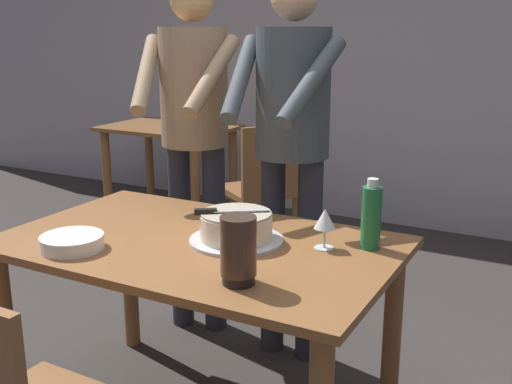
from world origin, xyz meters
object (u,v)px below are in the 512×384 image
object	(u,v)px
main_dining_table	(199,271)
background_table	(169,146)
cake_knife	(216,211)
person_cutting_cake	(292,128)
wine_glass_near	(325,220)
plate_stack	(72,242)
cake_on_platter	(236,228)
person_standing_beside	(194,119)
background_chair_2	(264,184)
water_bottle	(371,217)
hurricane_lamp	(238,250)

from	to	relation	value
main_dining_table	background_table	size ratio (longest dim) A/B	1.42
cake_knife	person_cutting_cake	xyz separation A→B (m)	(0.00, 0.63, 0.21)
wine_glass_near	cake_knife	bearing A→B (deg)	-161.14
plate_stack	cake_on_platter	bearing A→B (deg)	35.91
main_dining_table	person_standing_beside	bearing A→B (deg)	124.20
background_table	background_chair_2	distance (m)	1.16
person_cutting_cake	background_chair_2	distance (m)	1.45
person_standing_beside	background_table	distance (m)	2.04
water_bottle	cake_knife	bearing A→B (deg)	-157.98
cake_on_platter	background_table	world-z (taller)	cake_on_platter
cake_knife	background_chair_2	distance (m)	1.92
cake_knife	background_table	distance (m)	2.83
person_cutting_cake	background_table	bearing A→B (deg)	139.20
plate_stack	person_standing_beside	world-z (taller)	person_standing_beside
main_dining_table	cake_knife	size ratio (longest dim) A/B	6.02
wine_glass_near	hurricane_lamp	world-z (taller)	hurricane_lamp
background_table	background_chair_2	bearing A→B (deg)	-21.87
wine_glass_near	background_table	size ratio (longest dim) A/B	0.14
wine_glass_near	water_bottle	bearing A→B (deg)	29.63
cake_knife	background_chair_2	world-z (taller)	background_chair_2
hurricane_lamp	person_cutting_cake	bearing A→B (deg)	105.56
main_dining_table	plate_stack	size ratio (longest dim) A/B	6.45
main_dining_table	cake_on_platter	bearing A→B (deg)	24.61
person_cutting_cake	water_bottle	bearing A→B (deg)	-39.92
hurricane_lamp	person_standing_beside	size ratio (longest dim) A/B	0.12
main_dining_table	plate_stack	world-z (taller)	plate_stack
hurricane_lamp	cake_knife	bearing A→B (deg)	132.03
plate_stack	person_cutting_cake	bearing A→B (deg)	66.21
cake_on_platter	wine_glass_near	size ratio (longest dim) A/B	2.36
cake_on_platter	person_standing_beside	xyz separation A→B (m)	(-0.59, 0.62, 0.27)
person_standing_beside	main_dining_table	bearing A→B (deg)	-55.80
cake_on_platter	hurricane_lamp	bearing A→B (deg)	-58.90
background_chair_2	wine_glass_near	bearing A→B (deg)	-56.24
main_dining_table	person_cutting_cake	xyz separation A→B (m)	(0.07, 0.64, 0.44)
cake_knife	hurricane_lamp	distance (m)	0.38
cake_knife	water_bottle	distance (m)	0.54
main_dining_table	cake_knife	bearing A→B (deg)	14.87
hurricane_lamp	background_table	world-z (taller)	hurricane_lamp
water_bottle	person_cutting_cake	world-z (taller)	person_cutting_cake
cake_on_platter	cake_knife	bearing A→B (deg)	-145.85
cake_knife	wine_glass_near	xyz separation A→B (m)	(0.36, 0.12, -0.01)
person_cutting_cake	person_standing_beside	bearing A→B (deg)	176.71
hurricane_lamp	background_table	bearing A→B (deg)	129.81
plate_stack	wine_glass_near	bearing A→B (deg)	28.66
main_dining_table	water_bottle	bearing A→B (deg)	21.21
cake_on_platter	background_chair_2	world-z (taller)	background_chair_2
main_dining_table	wine_glass_near	size ratio (longest dim) A/B	9.86
person_cutting_cake	person_standing_beside	size ratio (longest dim) A/B	1.00
cake_on_platter	water_bottle	xyz separation A→B (m)	(0.44, 0.16, 0.06)
wine_glass_near	background_chair_2	xyz separation A→B (m)	(-1.08, 1.62, -0.36)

